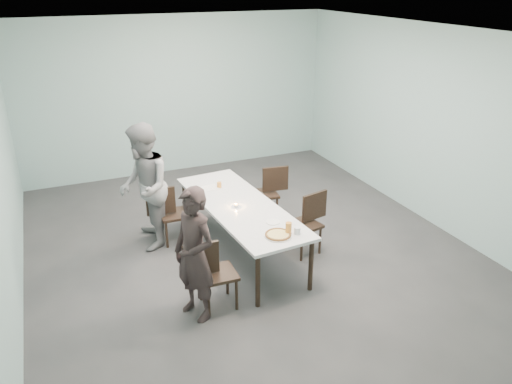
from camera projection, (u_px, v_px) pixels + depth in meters
name	position (u px, v px, depth m)	size (l,w,h in m)	color
ground	(248.00, 247.00, 7.24)	(7.00, 7.00, 0.00)	#333335
room_shell	(247.00, 111.00, 6.44)	(6.02, 7.02, 3.01)	#92B7B6
table	(240.00, 209.00, 6.83)	(1.10, 2.66, 0.75)	white
chair_near_left	(211.00, 270.00, 5.76)	(0.62, 0.43, 0.87)	black
chair_far_left	(169.00, 211.00, 7.22)	(0.62, 0.44, 0.87)	black
chair_near_right	(308.00, 219.00, 6.97)	(0.65, 0.50, 0.87)	black
chair_far_right	(269.00, 189.00, 7.93)	(0.64, 0.47, 0.87)	black
diner_near	(194.00, 255.00, 5.51)	(0.58, 0.38, 1.59)	black
diner_far	(144.00, 187.00, 6.97)	(0.88, 0.69, 1.81)	gray
pizza	(278.00, 235.00, 5.98)	(0.34, 0.34, 0.04)	white
side_plate	(273.00, 222.00, 6.32)	(0.18, 0.18, 0.01)	white
beer_glass	(289.00, 228.00, 6.02)	(0.08, 0.08, 0.15)	orange
water_tumbler	(297.00, 231.00, 6.03)	(0.08, 0.08, 0.09)	silver
tealight	(236.00, 206.00, 6.74)	(0.06, 0.06, 0.05)	silver
amber_tumbler	(219.00, 185.00, 7.35)	(0.07, 0.07, 0.08)	orange
menu	(208.00, 188.00, 7.34)	(0.30, 0.22, 0.01)	silver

